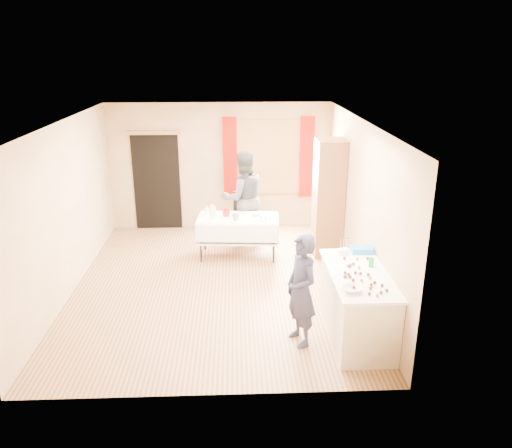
{
  "coord_description": "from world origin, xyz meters",
  "views": [
    {
      "loc": [
        0.33,
        -7.32,
        3.62
      ],
      "look_at": [
        0.63,
        0.0,
        1.02
      ],
      "focal_mm": 35.0,
      "sensor_mm": 36.0,
      "label": 1
    }
  ],
  "objects_px": {
    "party_table": "(238,233)",
    "girl": "(301,290)",
    "woman": "(244,198)",
    "chair": "(246,224)",
    "counter": "(357,304)",
    "cabinet": "(328,198)"
  },
  "relations": [
    {
      "from": "party_table",
      "to": "counter",
      "type": "bearing_deg",
      "value": -56.91
    },
    {
      "from": "cabinet",
      "to": "counter",
      "type": "relative_size",
      "value": 1.31
    },
    {
      "from": "party_table",
      "to": "girl",
      "type": "height_order",
      "value": "girl"
    },
    {
      "from": "party_table",
      "to": "chair",
      "type": "height_order",
      "value": "chair"
    },
    {
      "from": "counter",
      "to": "girl",
      "type": "relative_size",
      "value": 1.09
    },
    {
      "from": "girl",
      "to": "woman",
      "type": "height_order",
      "value": "woman"
    },
    {
      "from": "counter",
      "to": "woman",
      "type": "distance_m",
      "value": 3.72
    },
    {
      "from": "cabinet",
      "to": "party_table",
      "type": "bearing_deg",
      "value": -176.97
    },
    {
      "from": "girl",
      "to": "party_table",
      "type": "bearing_deg",
      "value": 173.47
    },
    {
      "from": "party_table",
      "to": "woman",
      "type": "xyz_separation_m",
      "value": [
        0.11,
        0.68,
        0.46
      ]
    },
    {
      "from": "cabinet",
      "to": "party_table",
      "type": "relative_size",
      "value": 1.42
    },
    {
      "from": "girl",
      "to": "woman",
      "type": "bearing_deg",
      "value": 168.89
    },
    {
      "from": "counter",
      "to": "chair",
      "type": "bearing_deg",
      "value": 110.49
    },
    {
      "from": "counter",
      "to": "chair",
      "type": "distance_m",
      "value": 3.93
    },
    {
      "from": "counter",
      "to": "chair",
      "type": "relative_size",
      "value": 1.72
    },
    {
      "from": "counter",
      "to": "girl",
      "type": "xyz_separation_m",
      "value": [
        -0.76,
        -0.13,
        0.29
      ]
    },
    {
      "from": "counter",
      "to": "party_table",
      "type": "bearing_deg",
      "value": 119.27
    },
    {
      "from": "girl",
      "to": "counter",
      "type": "bearing_deg",
      "value": 78.06
    },
    {
      "from": "party_table",
      "to": "woman",
      "type": "distance_m",
      "value": 0.83
    },
    {
      "from": "counter",
      "to": "party_table",
      "type": "height_order",
      "value": "counter"
    },
    {
      "from": "party_table",
      "to": "woman",
      "type": "bearing_deg",
      "value": 84.17
    },
    {
      "from": "counter",
      "to": "girl",
      "type": "height_order",
      "value": "girl"
    }
  ]
}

